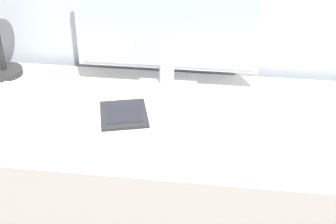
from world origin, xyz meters
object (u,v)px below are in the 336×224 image
Objects in this scene: monitor at (167,15)px; notebook at (18,107)px; laptop at (115,119)px; ereader at (124,114)px; pen at (174,153)px; keyboard at (225,138)px.

notebook is at bearing -152.85° from monitor.
laptop is 1.91× the size of ereader.
notebook reaches higher than laptop.
laptop is 0.30m from notebook.
notebook is (-0.33, 0.02, -0.01)m from ereader.
monitor is 3.10× the size of ereader.
laptop is at bearing -4.54° from notebook.
keyboard is at bearing 32.28° from pen.
monitor reaches higher than laptop.
keyboard is 0.32m from laptop.
ereader is at bearing -3.22° from notebook.
ereader is 1.71× the size of pen.
ereader reaches higher than notebook.
keyboard is 0.98× the size of notebook.
pen is at bearing -18.29° from notebook.
keyboard is 0.62m from notebook.
pen is at bearing -147.72° from keyboard.
monitor reaches higher than pen.
monitor is 0.53m from notebook.
pen is (0.16, -0.14, -0.02)m from ereader.
keyboard reaches higher than pen.
pen is at bearing -79.57° from monitor.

